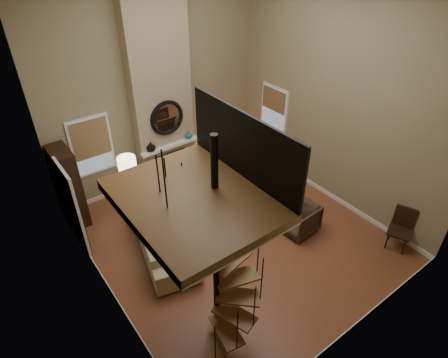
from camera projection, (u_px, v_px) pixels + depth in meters
ground at (234, 236)px, 8.95m from camera, size 6.00×6.50×0.01m
back_wall at (156, 83)px, 9.52m from camera, size 6.00×0.02×5.50m
front_wall at (382, 219)px, 5.24m from camera, size 6.00×0.02×5.50m
left_wall at (85, 185)px, 5.90m from camera, size 0.02×6.50×5.50m
right_wall at (337, 96)px, 8.86m from camera, size 0.02×6.50×5.50m
baseboard_back at (166, 172)px, 11.04m from camera, size 6.00×0.02×0.12m
baseboard_front at (346, 333)px, 6.78m from camera, size 6.00×0.02×0.12m
baseboard_left at (114, 296)px, 7.44m from camera, size 0.02×6.50×0.12m
baseboard_right at (320, 189)px, 10.38m from camera, size 0.02×6.50×0.12m
chimney_breast at (160, 85)px, 9.40m from camera, size 1.60×0.38×5.50m
hearth at (178, 184)px, 10.63m from camera, size 1.50×0.60×0.04m
firebox at (171, 164)px, 10.51m from camera, size 0.95×0.02×0.72m
mantel at (171, 146)px, 10.12m from camera, size 1.70×0.18×0.06m
mirror_frame at (167, 118)px, 9.71m from camera, size 0.94×0.10×0.94m
mirror_disc at (167, 118)px, 9.71m from camera, size 0.80×0.01×0.80m
vase_left at (151, 147)px, 9.79m from camera, size 0.24×0.24×0.25m
vase_right at (189, 135)px, 10.37m from camera, size 0.20×0.20×0.21m
window_back at (92, 145)px, 9.21m from camera, size 1.02×0.06×1.52m
window_right at (274, 111)px, 10.80m from camera, size 0.06×1.02×1.52m
entry_door at (74, 210)px, 8.08m from camera, size 0.10×1.05×2.16m
loft at (199, 194)px, 4.91m from camera, size 1.70×2.20×1.09m
spiral_stair at (217, 262)px, 5.87m from camera, size 1.47×1.47×4.06m
hutch at (69, 188)px, 8.91m from camera, size 0.43×0.92×2.05m
sofa at (163, 237)px, 8.34m from camera, size 1.56×2.68×0.74m
armchair_near at (252, 186)px, 9.99m from camera, size 0.85×0.82×0.76m
armchair_far at (300, 216)px, 8.97m from camera, size 0.89×0.86×0.76m
coffee_table at (234, 216)px, 9.10m from camera, size 1.40×0.92×0.47m
bowl at (233, 208)px, 9.01m from camera, size 0.34×0.34×0.09m
book at (250, 207)px, 9.07m from camera, size 0.32×0.35×0.03m
floor_lamp at (128, 169)px, 8.73m from camera, size 0.42×0.42×1.74m
accent_lamp at (213, 158)px, 11.37m from camera, size 0.13×0.13×0.47m
side_chair at (401, 227)px, 8.42m from camera, size 0.62×0.62×1.01m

